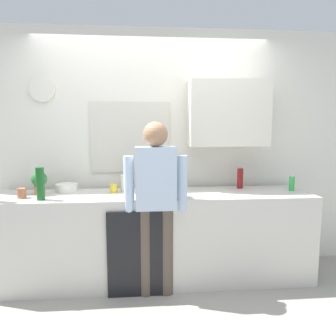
{
  "coord_description": "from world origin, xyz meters",
  "views": [
    {
      "loc": [
        -0.13,
        -2.75,
        1.55
      ],
      "look_at": [
        0.13,
        0.25,
        1.16
      ],
      "focal_mm": 33.28,
      "sensor_mm": 36.0,
      "label": 1
    }
  ],
  "objects_px": {
    "mixing_bowl": "(67,188)",
    "potted_plant": "(39,181)",
    "cup_terracotta_mug": "(22,193)",
    "storage_canister": "(127,183)",
    "person_at_sink": "(156,195)",
    "cup_yellow_cup": "(114,188)",
    "bottle_red_vinegar": "(240,178)",
    "dish_soap": "(292,183)",
    "coffee_maker": "(162,182)",
    "bottle_green_wine": "(40,184)"
  },
  "relations": [
    {
      "from": "dish_soap",
      "to": "person_at_sink",
      "type": "height_order",
      "value": "person_at_sink"
    },
    {
      "from": "bottle_green_wine",
      "to": "person_at_sink",
      "type": "relative_size",
      "value": 0.19
    },
    {
      "from": "mixing_bowl",
      "to": "storage_canister",
      "type": "bearing_deg",
      "value": -4.04
    },
    {
      "from": "bottle_red_vinegar",
      "to": "dish_soap",
      "type": "bearing_deg",
      "value": -19.54
    },
    {
      "from": "cup_terracotta_mug",
      "to": "bottle_green_wine",
      "type": "bearing_deg",
      "value": -25.02
    },
    {
      "from": "coffee_maker",
      "to": "person_at_sink",
      "type": "relative_size",
      "value": 0.21
    },
    {
      "from": "cup_yellow_cup",
      "to": "person_at_sink",
      "type": "height_order",
      "value": "person_at_sink"
    },
    {
      "from": "bottle_green_wine",
      "to": "cup_yellow_cup",
      "type": "distance_m",
      "value": 0.7
    },
    {
      "from": "cup_terracotta_mug",
      "to": "storage_canister",
      "type": "xyz_separation_m",
      "value": [
        0.97,
        0.22,
        0.04
      ]
    },
    {
      "from": "cup_yellow_cup",
      "to": "storage_canister",
      "type": "bearing_deg",
      "value": 18.54
    },
    {
      "from": "bottle_red_vinegar",
      "to": "storage_canister",
      "type": "xyz_separation_m",
      "value": [
        -1.21,
        -0.06,
        -0.03
      ]
    },
    {
      "from": "person_at_sink",
      "to": "mixing_bowl",
      "type": "bearing_deg",
      "value": 165.29
    },
    {
      "from": "storage_canister",
      "to": "bottle_green_wine",
      "type": "bearing_deg",
      "value": -157.58
    },
    {
      "from": "cup_terracotta_mug",
      "to": "potted_plant",
      "type": "xyz_separation_m",
      "value": [
        0.12,
        0.14,
        0.09
      ]
    },
    {
      "from": "dish_soap",
      "to": "person_at_sink",
      "type": "distance_m",
      "value": 1.47
    },
    {
      "from": "cup_terracotta_mug",
      "to": "cup_yellow_cup",
      "type": "bearing_deg",
      "value": 11.93
    },
    {
      "from": "bottle_red_vinegar",
      "to": "dish_soap",
      "type": "distance_m",
      "value": 0.53
    },
    {
      "from": "cup_terracotta_mug",
      "to": "person_at_sink",
      "type": "height_order",
      "value": "person_at_sink"
    },
    {
      "from": "coffee_maker",
      "to": "cup_terracotta_mug",
      "type": "relative_size",
      "value": 3.59
    },
    {
      "from": "cup_yellow_cup",
      "to": "dish_soap",
      "type": "xyz_separation_m",
      "value": [
        1.84,
        -0.07,
        0.04
      ]
    },
    {
      "from": "cup_yellow_cup",
      "to": "mixing_bowl",
      "type": "bearing_deg",
      "value": 169.52
    },
    {
      "from": "mixing_bowl",
      "to": "storage_canister",
      "type": "distance_m",
      "value": 0.63
    },
    {
      "from": "storage_canister",
      "to": "bottle_red_vinegar",
      "type": "bearing_deg",
      "value": 2.67
    },
    {
      "from": "cup_yellow_cup",
      "to": "potted_plant",
      "type": "xyz_separation_m",
      "value": [
        -0.72,
        -0.04,
        0.09
      ]
    },
    {
      "from": "cup_yellow_cup",
      "to": "person_at_sink",
      "type": "distance_m",
      "value": 0.57
    },
    {
      "from": "coffee_maker",
      "to": "potted_plant",
      "type": "xyz_separation_m",
      "value": [
        -1.19,
        0.21,
        -0.01
      ]
    },
    {
      "from": "bottle_green_wine",
      "to": "potted_plant",
      "type": "relative_size",
      "value": 1.3
    },
    {
      "from": "cup_yellow_cup",
      "to": "mixing_bowl",
      "type": "xyz_separation_m",
      "value": [
        -0.49,
        0.09,
        -0.0
      ]
    },
    {
      "from": "cup_terracotta_mug",
      "to": "cup_yellow_cup",
      "type": "xyz_separation_m",
      "value": [
        0.84,
        0.18,
        -0.0
      ]
    },
    {
      "from": "cup_terracotta_mug",
      "to": "bottle_red_vinegar",
      "type": "bearing_deg",
      "value": 7.29
    },
    {
      "from": "storage_canister",
      "to": "person_at_sink",
      "type": "distance_m",
      "value": 0.52
    },
    {
      "from": "bottle_green_wine",
      "to": "potted_plant",
      "type": "bearing_deg",
      "value": 109.64
    },
    {
      "from": "cup_terracotta_mug",
      "to": "potted_plant",
      "type": "bearing_deg",
      "value": 48.51
    },
    {
      "from": "bottle_green_wine",
      "to": "cup_yellow_cup",
      "type": "xyz_separation_m",
      "value": [
        0.63,
        0.27,
        -0.11
      ]
    },
    {
      "from": "bottle_green_wine",
      "to": "bottle_red_vinegar",
      "type": "xyz_separation_m",
      "value": [
        1.98,
        0.37,
        -0.04
      ]
    },
    {
      "from": "storage_canister",
      "to": "person_at_sink",
      "type": "bearing_deg",
      "value": -58.27
    },
    {
      "from": "bottle_red_vinegar",
      "to": "cup_yellow_cup",
      "type": "relative_size",
      "value": 2.59
    },
    {
      "from": "bottle_green_wine",
      "to": "person_at_sink",
      "type": "xyz_separation_m",
      "value": [
        1.04,
        -0.12,
        -0.09
      ]
    },
    {
      "from": "bottle_red_vinegar",
      "to": "dish_soap",
      "type": "height_order",
      "value": "bottle_red_vinegar"
    },
    {
      "from": "bottle_red_vinegar",
      "to": "potted_plant",
      "type": "bearing_deg",
      "value": -176.04
    },
    {
      "from": "mixing_bowl",
      "to": "dish_soap",
      "type": "xyz_separation_m",
      "value": [
        2.33,
        -0.16,
        0.04
      ]
    },
    {
      "from": "dish_soap",
      "to": "storage_canister",
      "type": "bearing_deg",
      "value": 175.99
    },
    {
      "from": "storage_canister",
      "to": "cup_yellow_cup",
      "type": "bearing_deg",
      "value": -161.46
    },
    {
      "from": "mixing_bowl",
      "to": "potted_plant",
      "type": "relative_size",
      "value": 0.96
    },
    {
      "from": "mixing_bowl",
      "to": "potted_plant",
      "type": "bearing_deg",
      "value": -150.4
    },
    {
      "from": "bottle_red_vinegar",
      "to": "storage_canister",
      "type": "height_order",
      "value": "bottle_red_vinegar"
    },
    {
      "from": "cup_terracotta_mug",
      "to": "mixing_bowl",
      "type": "xyz_separation_m",
      "value": [
        0.35,
        0.27,
        -0.01
      ]
    },
    {
      "from": "dish_soap",
      "to": "person_at_sink",
      "type": "bearing_deg",
      "value": -167.44
    },
    {
      "from": "bottle_green_wine",
      "to": "dish_soap",
      "type": "distance_m",
      "value": 2.48
    },
    {
      "from": "cup_terracotta_mug",
      "to": "storage_canister",
      "type": "distance_m",
      "value": 1.0
    }
  ]
}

